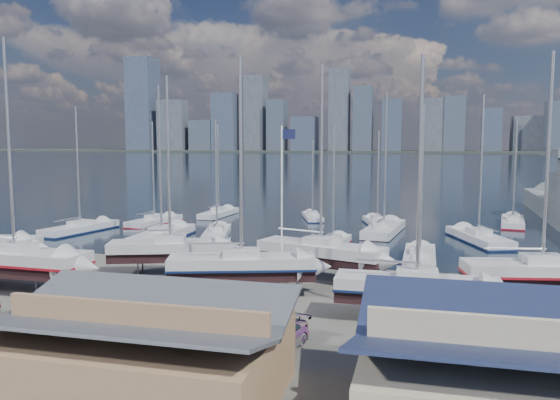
# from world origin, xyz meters

# --- Properties ---
(ground) EXTENTS (1400.00, 1400.00, 0.00)m
(ground) POSITION_xyz_m (0.00, -10.00, 0.00)
(ground) COLOR #605E59
(ground) RESTS_ON ground
(water) EXTENTS (1400.00, 600.00, 0.40)m
(water) POSITION_xyz_m (0.00, 300.00, -0.15)
(water) COLOR #172535
(water) RESTS_ON ground
(far_shore) EXTENTS (1400.00, 80.00, 2.20)m
(far_shore) POSITION_xyz_m (0.00, 560.00, 1.10)
(far_shore) COLOR #2D332D
(far_shore) RESTS_ON ground
(skyline) EXTENTS (639.14, 43.80, 107.69)m
(skyline) POSITION_xyz_m (-7.83, 553.76, 39.09)
(skyline) COLOR #475166
(skyline) RESTS_ON far_shore
(shed_grey) EXTENTS (12.60, 8.40, 4.17)m
(shed_grey) POSITION_xyz_m (0.00, -26.00, 2.15)
(shed_grey) COLOR #8C6B4C
(shed_grey) RESTS_ON ground
(shed_blue) EXTENTS (13.65, 9.45, 4.71)m
(shed_blue) POSITION_xyz_m (16.00, -26.00, 2.42)
(shed_blue) COLOR #BFB293
(shed_blue) RESTS_ON ground
(sailboat_cradle_1) EXTENTS (11.29, 3.50, 17.93)m
(sailboat_cradle_1) POSITION_xyz_m (-16.66, -13.10, 2.17)
(sailboat_cradle_1) COLOR #2D2D33
(sailboat_cradle_1) RESTS_ON ground
(sailboat_cradle_2) EXTENTS (10.07, 5.73, 15.87)m
(sailboat_cradle_2) POSITION_xyz_m (-7.89, -5.96, 2.07)
(sailboat_cradle_2) COLOR #2D2D33
(sailboat_cradle_2) RESTS_ON ground
(sailboat_cradle_3) EXTENTS (10.60, 5.68, 16.46)m
(sailboat_cradle_3) POSITION_xyz_m (-0.39, -10.39, 2.09)
(sailboat_cradle_3) COLOR #2D2D33
(sailboat_cradle_3) RESTS_ON ground
(sailboat_cradle_4) EXTENTS (10.52, 5.76, 16.51)m
(sailboat_cradle_4) POSITION_xyz_m (4.16, -4.42, 2.10)
(sailboat_cradle_4) COLOR #2D2D33
(sailboat_cradle_4) RESTS_ON ground
(sailboat_cradle_5) EXTENTS (9.70, 2.84, 15.65)m
(sailboat_cradle_5) POSITION_xyz_m (11.46, -13.38, 2.05)
(sailboat_cradle_5) COLOR #2D2D33
(sailboat_cradle_5) RESTS_ON ground
(sailboat_cradle_6) EXTENTS (10.56, 4.75, 16.45)m
(sailboat_cradle_6) POSITION_xyz_m (19.49, -7.48, 2.09)
(sailboat_cradle_6) COLOR #2D2D33
(sailboat_cradle_6) RESTS_ON ground
(sailboat_moored_0) EXTENTS (4.80, 10.77, 15.56)m
(sailboat_moored_0) POSITION_xyz_m (-27.48, 10.65, 0.31)
(sailboat_moored_0) COLOR black
(sailboat_moored_0) RESTS_ON water
(sailboat_moored_1) EXTENTS (4.12, 9.66, 13.99)m
(sailboat_moored_1) POSITION_xyz_m (-21.82, 18.56, 0.31)
(sailboat_moored_1) COLOR black
(sailboat_moored_1) RESTS_ON water
(sailboat_moored_2) EXTENTS (3.18, 9.38, 13.94)m
(sailboat_moored_2) POSITION_xyz_m (-16.44, 28.05, 0.32)
(sailboat_moored_2) COLOR black
(sailboat_moored_2) RESTS_ON water
(sailboat_moored_3) EXTENTS (3.52, 11.81, 17.56)m
(sailboat_moored_3) POSITION_xyz_m (-15.61, 8.07, 0.31)
(sailboat_moored_3) COLOR black
(sailboat_moored_3) RESTS_ON water
(sailboat_moored_4) EXTENTS (4.80, 9.46, 13.76)m
(sailboat_moored_4) POSITION_xyz_m (-10.51, 11.57, 0.32)
(sailboat_moored_4) COLOR black
(sailboat_moored_4) RESTS_ON water
(sailboat_moored_5) EXTENTS (4.44, 8.03, 11.57)m
(sailboat_moored_5) POSITION_xyz_m (-2.61, 28.08, 0.31)
(sailboat_moored_5) COLOR black
(sailboat_moored_5) RESTS_ON water
(sailboat_moored_6) EXTENTS (2.86, 8.79, 12.98)m
(sailboat_moored_6) POSITION_xyz_m (3.21, 8.43, 0.31)
(sailboat_moored_6) COLOR black
(sailboat_moored_6) RESTS_ON water
(sailboat_moored_7) EXTENTS (4.67, 11.75, 17.25)m
(sailboat_moored_7) POSITION_xyz_m (7.76, 18.47, 0.32)
(sailboat_moored_7) COLOR black
(sailboat_moored_7) RESTS_ON water
(sailboat_moored_8) EXTENTS (4.62, 8.87, 12.77)m
(sailboat_moored_8) POSITION_xyz_m (6.54, 24.53, 0.31)
(sailboat_moored_8) COLOR black
(sailboat_moored_8) RESTS_ON water
(sailboat_moored_9) EXTENTS (2.89, 9.68, 14.55)m
(sailboat_moored_9) POSITION_xyz_m (11.74, 3.45, 0.32)
(sailboat_moored_9) COLOR black
(sailboat_moored_9) RESTS_ON water
(sailboat_moored_10) EXTENTS (6.44, 11.41, 16.45)m
(sailboat_moored_10) POSITION_xyz_m (17.91, 15.23, 0.31)
(sailboat_moored_10) COLOR black
(sailboat_moored_10) RESTS_ON water
(sailboat_moored_11) EXTENTS (4.12, 9.98, 14.48)m
(sailboat_moored_11) POSITION_xyz_m (23.52, 29.07, 0.31)
(sailboat_moored_11) COLOR black
(sailboat_moored_11) RESTS_ON water
(car_b) EXTENTS (4.82, 3.36, 1.51)m
(car_b) POSITION_xyz_m (-5.06, -18.62, 0.75)
(car_b) COLOR gray
(car_b) RESTS_ON ground
(car_c) EXTENTS (4.31, 6.34, 1.61)m
(car_c) POSITION_xyz_m (2.93, -20.93, 0.81)
(car_c) COLOR gray
(car_c) RESTS_ON ground
(car_d) EXTENTS (3.37, 5.23, 1.41)m
(car_d) POSITION_xyz_m (4.41, -19.72, 0.71)
(car_d) COLOR gray
(car_d) RESTS_ON ground
(flagpole) EXTENTS (1.05, 0.12, 11.87)m
(flagpole) POSITION_xyz_m (1.90, -7.66, 6.83)
(flagpole) COLOR white
(flagpole) RESTS_ON ground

